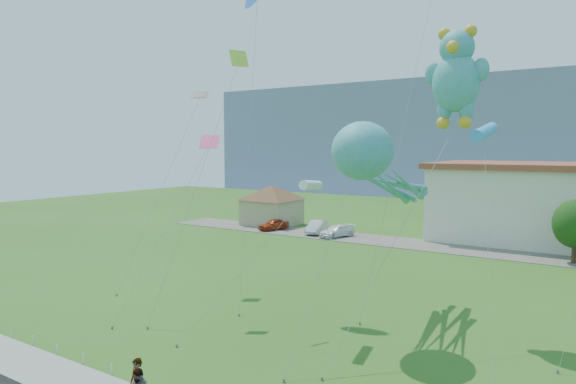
{
  "coord_description": "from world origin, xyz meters",
  "views": [
    {
      "loc": [
        13.13,
        -15.06,
        9.83
      ],
      "look_at": [
        -1.94,
        8.0,
        7.42
      ],
      "focal_mm": 32.0,
      "sensor_mm": 36.0,
      "label": 1
    }
  ],
  "objects": [
    {
      "name": "tree_near",
      "position": [
        10.0,
        34.0,
        3.39
      ],
      "size": [
        3.6,
        3.6,
        5.47
      ],
      "color": "#3F2B19",
      "rests_on": "ground"
    },
    {
      "name": "small_kite_pink",
      "position": [
        -7.82,
        7.44,
        9.05
      ],
      "size": [
        2.76,
        6.42,
        10.61
      ],
      "color": "#F23580",
      "rests_on": "ground"
    },
    {
      "name": "small_kite_cyan",
      "position": [
        8.35,
        6.89,
        10.36
      ],
      "size": [
        2.25,
        7.2,
        10.89
      ],
      "color": "#339BE9",
      "rests_on": "ground"
    },
    {
      "name": "parking_strip",
      "position": [
        0.0,
        35.0,
        0.03
      ],
      "size": [
        70.0,
        6.0,
        0.06
      ],
      "primitive_type": "cube",
      "color": "#59544C",
      "rests_on": "ground"
    },
    {
      "name": "small_kite_black",
      "position": [
        -13.25,
        12.36,
        11.93
      ],
      "size": [
        2.19,
        7.37,
        14.1
      ],
      "color": "black",
      "rests_on": "ground"
    },
    {
      "name": "parked_car_white",
      "position": [
        -12.73,
        34.29,
        0.69
      ],
      "size": [
        3.11,
        4.68,
        1.26
      ],
      "primitive_type": "imported",
      "rotation": [
        0.0,
        0.0,
        -0.34
      ],
      "color": "white",
      "rests_on": "parking_strip"
    },
    {
      "name": "octopus_kite",
      "position": [
        1.95,
        10.4,
        8.88
      ],
      "size": [
        3.01,
        14.19,
        11.15
      ],
      "color": "teal",
      "rests_on": "ground"
    },
    {
      "name": "teddy_bear_kite",
      "position": [
        5.29,
        13.65,
        13.75
      ],
      "size": [
        4.17,
        11.61,
        16.35
      ],
      "color": "teal",
      "rests_on": "ground"
    },
    {
      "name": "pavilion",
      "position": [
        -24.0,
        38.0,
        3.02
      ],
      "size": [
        9.2,
        9.2,
        5.0
      ],
      "color": "tan",
      "rests_on": "ground"
    },
    {
      "name": "parked_car_red",
      "position": [
        -21.2,
        34.35,
        0.71
      ],
      "size": [
        2.71,
        4.11,
        1.3
      ],
      "primitive_type": "imported",
      "rotation": [
        0.0,
        0.0,
        -0.34
      ],
      "color": "#A63314",
      "rests_on": "parking_strip"
    },
    {
      "name": "small_kite_yellow",
      "position": [
        -6.6,
        8.63,
        13.12
      ],
      "size": [
        2.36,
        6.72,
        15.54
      ],
      "color": "#BBF239",
      "rests_on": "ground"
    },
    {
      "name": "small_kite_white",
      "position": [
        -0.56,
        8.0,
        7.78
      ],
      "size": [
        4.64,
        6.78,
        8.28
      ],
      "color": "white",
      "rests_on": "ground"
    },
    {
      "name": "parked_car_silver",
      "position": [
        -15.69,
        35.05,
        0.79
      ],
      "size": [
        2.49,
        4.69,
        1.47
      ],
      "primitive_type": "imported",
      "rotation": [
        0.0,
        0.0,
        0.22
      ],
      "color": "silver",
      "rests_on": "parking_strip"
    },
    {
      "name": "pedestrian_left",
      "position": [
        -1.58,
        -2.79,
        1.07
      ],
      "size": [
        0.75,
        0.53,
        1.94
      ],
      "primitive_type": "imported",
      "rotation": [
        0.0,
        0.0,
        -0.09
      ],
      "color": "gray",
      "rests_on": "sidewalk"
    },
    {
      "name": "hill_ridge",
      "position": [
        0.0,
        120.0,
        12.5
      ],
      "size": [
        160.0,
        50.0,
        25.0
      ],
      "primitive_type": "cube",
      "color": "slate",
      "rests_on": "ground"
    }
  ]
}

